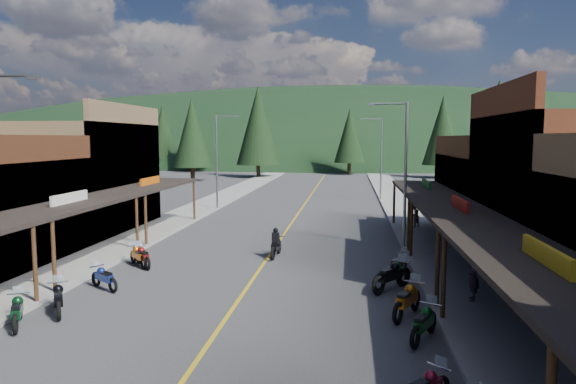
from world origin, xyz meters
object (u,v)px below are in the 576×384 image
(pine_7, at_px, (163,132))
(pine_10, at_px, (192,133))
(bike_west_8, at_px, (143,256))
(pedestrian_east_a, at_px, (473,277))
(shop_east_3, at_px, (513,198))
(pine_9, at_px, (515,135))
(bike_east_7, at_px, (391,275))
(pine_1, at_px, (193,132))
(bike_west_7, at_px, (104,277))
(bike_west_6, at_px, (58,297))
(bike_east_6, at_px, (407,299))
(pine_3, at_px, (350,136))
(bike_east_9, at_px, (398,262))
(streetlight_1, at_px, (218,157))
(bike_east_8, at_px, (392,273))
(streetlight_3, at_px, (380,155))
(pine_4, at_px, (443,130))
(streetlight_2, at_px, (403,168))
(bike_west_5, at_px, (17,310))
(bike_east_5, at_px, (424,322))
(pedestrian_east_b, at_px, (414,215))
(pine_2, at_px, (258,126))
(pine_5, at_px, (527,127))
(rider_on_bike, at_px, (276,245))
(shop_west_3, at_px, (76,177))
(pine_11, at_px, (498,128))
(pine_0, at_px, (87,136))
(pine_8, at_px, (135,139))

(pine_7, relative_size, pine_10, 1.08)
(bike_west_8, relative_size, pedestrian_east_a, 1.12)
(pine_7, bearing_deg, shop_east_3, -54.73)
(shop_east_3, height_order, pine_10, pine_10)
(pine_9, distance_m, bike_east_7, 48.99)
(pine_1, xyz_separation_m, pine_7, (-8.00, 6.00, 0.00))
(bike_west_7, bearing_deg, bike_west_6, -149.00)
(pine_7, height_order, bike_east_6, pine_7)
(pine_3, height_order, bike_east_9, pine_3)
(shop_east_3, distance_m, streetlight_1, 23.39)
(pine_1, xyz_separation_m, bike_east_8, (29.85, -69.74, -6.59))
(streetlight_3, bearing_deg, bike_east_6, -91.52)
(pine_9, bearing_deg, pine_4, 111.80)
(streetlight_2, height_order, pine_4, pine_4)
(pine_10, xyz_separation_m, bike_east_7, (23.76, -50.11, -6.12))
(bike_west_8, xyz_separation_m, bike_east_6, (11.61, -5.44, 0.09))
(bike_west_5, distance_m, bike_east_7, 13.38)
(bike_east_5, bearing_deg, pedestrian_east_b, 110.24)
(bike_east_6, bearing_deg, streetlight_1, 144.33)
(streetlight_2, xyz_separation_m, pine_7, (-38.95, 68.00, 2.78))
(pine_7, relative_size, bike_east_7, 5.41)
(shop_east_3, bearing_deg, pine_2, 116.96)
(bike_east_5, bearing_deg, pine_3, 118.22)
(shop_east_3, distance_m, pine_5, 64.22)
(pine_2, bearing_deg, rider_on_bike, -78.87)
(shop_west_3, bearing_deg, streetlight_1, 57.44)
(pine_1, bearing_deg, pine_11, -36.03)
(pine_11, height_order, bike_east_6, pine_11)
(streetlight_2, height_order, bike_west_5, streetlight_2)
(streetlight_1, height_order, bike_west_6, streetlight_1)
(streetlight_3, relative_size, bike_east_9, 4.30)
(bike_east_5, height_order, rider_on_bike, rider_on_bike)
(pine_0, height_order, rider_on_bike, pine_0)
(bike_west_6, xyz_separation_m, bike_east_7, (11.60, 4.12, 0.07))
(streetlight_3, distance_m, bike_west_8, 30.61)
(pine_5, bearing_deg, bike_east_8, -111.43)
(bike_west_6, relative_size, bike_east_9, 1.11)
(streetlight_2, xyz_separation_m, bike_east_7, (-1.19, -8.11, -3.80))
(bike_west_6, xyz_separation_m, bike_west_8, (0.31, 6.55, -0.03))
(bike_east_8, bearing_deg, pine_2, 148.11)
(pine_5, xyz_separation_m, pedestrian_east_b, (-25.60, -57.86, -7.05))
(streetlight_2, relative_size, pedestrian_east_a, 4.56)
(streetlight_1, distance_m, pedestrian_east_b, 17.61)
(pine_4, relative_size, pine_11, 1.01)
(pine_11, bearing_deg, streetlight_1, -149.30)
(pine_1, xyz_separation_m, bike_east_6, (30.07, -73.12, -6.59))
(pine_9, relative_size, bike_east_6, 4.73)
(bike_west_7, relative_size, bike_west_8, 0.96)
(bike_east_7, bearing_deg, streetlight_1, 158.17)
(streetlight_1, bearing_deg, pine_8, 129.90)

